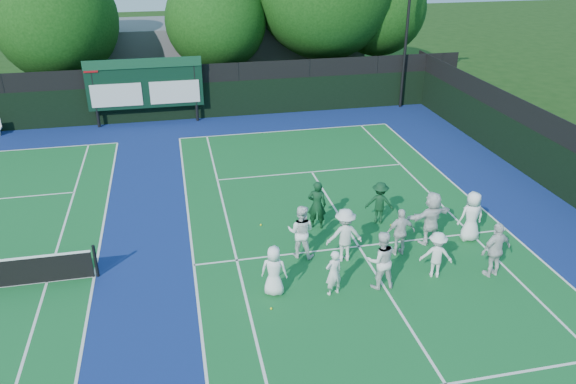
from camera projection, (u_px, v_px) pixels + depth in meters
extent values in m
plane|color=black|center=(369.00, 263.00, 17.94)|extent=(120.00, 120.00, 0.00)
cube|color=navy|center=(177.00, 267.00, 17.69)|extent=(34.00, 32.00, 0.01)
cube|color=#135C28|center=(359.00, 246.00, 18.82)|extent=(10.97, 23.77, 0.00)
cube|color=silver|center=(286.00, 131.00, 29.30)|extent=(10.97, 0.08, 0.00)
cube|color=silver|center=(194.00, 265.00, 17.78)|extent=(0.08, 23.77, 0.00)
cube|color=silver|center=(506.00, 230.00, 19.85)|extent=(0.08, 23.77, 0.00)
cube|color=silver|center=(237.00, 260.00, 18.04)|extent=(0.08, 23.77, 0.00)
cube|color=silver|center=(471.00, 234.00, 19.59)|extent=(0.08, 23.77, 0.00)
cube|color=silver|center=(312.00, 172.00, 24.46)|extent=(8.23, 0.08, 0.00)
cube|color=silver|center=(359.00, 246.00, 18.82)|extent=(0.08, 12.80, 0.00)
cube|color=silver|center=(94.00, 276.00, 17.21)|extent=(0.08, 23.77, 0.00)
cube|color=silver|center=(47.00, 282.00, 16.96)|extent=(0.08, 23.77, 0.00)
cube|color=black|center=(166.00, 103.00, 30.49)|extent=(34.00, 0.08, 2.00)
cube|color=black|center=(164.00, 75.00, 29.84)|extent=(34.00, 0.05, 1.00)
cylinder|color=black|center=(95.00, 95.00, 29.14)|extent=(0.16, 0.16, 3.50)
cylinder|color=black|center=(195.00, 89.00, 30.12)|extent=(0.16, 0.16, 3.50)
cube|color=black|center=(145.00, 84.00, 29.43)|extent=(6.00, 0.15, 2.60)
cube|color=#124228|center=(143.00, 63.00, 28.87)|extent=(6.00, 0.05, 0.50)
cube|color=silver|center=(117.00, 95.00, 29.28)|extent=(2.60, 0.04, 1.20)
cube|color=silver|center=(175.00, 92.00, 29.84)|extent=(2.60, 0.04, 1.20)
cube|color=#A50D14|center=(90.00, 68.00, 28.42)|extent=(0.70, 0.04, 0.50)
cube|color=slate|center=(223.00, 51.00, 37.87)|extent=(18.00, 6.00, 4.00)
cylinder|color=black|center=(408.00, 20.00, 31.04)|extent=(0.16, 0.16, 10.00)
cylinder|color=black|center=(96.00, 261.00, 17.00)|extent=(0.10, 0.10, 1.10)
cylinder|color=#311A0D|center=(67.00, 87.00, 32.42)|extent=(0.44, 0.44, 2.52)
sphere|color=#0E380C|center=(56.00, 19.00, 30.79)|extent=(6.74, 6.74, 6.74)
sphere|color=#0E380C|center=(70.00, 31.00, 31.46)|extent=(4.72, 4.72, 4.72)
cylinder|color=#311A0D|center=(219.00, 79.00, 34.07)|extent=(0.44, 0.44, 2.51)
sphere|color=#0E380C|center=(216.00, 20.00, 32.58)|extent=(5.86, 5.86, 5.86)
sphere|color=#0E380C|center=(226.00, 30.00, 33.21)|extent=(4.10, 4.10, 4.10)
cylinder|color=#311A0D|center=(323.00, 68.00, 35.15)|extent=(0.44, 0.44, 3.26)
sphere|color=#0E380C|center=(333.00, 1.00, 33.82)|extent=(5.88, 5.88, 5.88)
cylinder|color=#311A0D|center=(375.00, 67.00, 35.84)|extent=(0.44, 0.44, 3.00)
sphere|color=#0E380C|center=(379.00, 7.00, 34.26)|extent=(5.79, 5.79, 5.79)
sphere|color=#0E380C|center=(385.00, 16.00, 34.89)|extent=(4.05, 4.05, 4.05)
sphere|color=yellow|center=(271.00, 309.00, 15.74)|extent=(0.07, 0.07, 0.07)
sphere|color=yellow|center=(391.00, 225.00, 20.10)|extent=(0.07, 0.07, 0.07)
sphere|color=yellow|center=(489.00, 256.00, 18.24)|extent=(0.07, 0.07, 0.07)
sphere|color=yellow|center=(261.00, 225.00, 20.12)|extent=(0.07, 0.07, 0.07)
sphere|color=yellow|center=(299.00, 210.00, 21.14)|extent=(0.07, 0.07, 0.07)
sphere|color=yellow|center=(383.00, 242.00, 19.06)|extent=(0.07, 0.07, 0.07)
imported|color=white|center=(274.00, 271.00, 16.12)|extent=(0.88, 0.72, 1.57)
imported|color=white|center=(334.00, 273.00, 16.11)|extent=(0.61, 0.48, 1.46)
imported|color=white|center=(381.00, 260.00, 16.37)|extent=(0.91, 0.71, 1.84)
imported|color=white|center=(436.00, 255.00, 16.95)|extent=(1.10, 0.84, 1.51)
imported|color=silver|center=(496.00, 250.00, 16.92)|extent=(1.13, 0.66, 1.81)
imported|color=white|center=(301.00, 232.00, 17.92)|extent=(1.09, 0.99, 1.81)
imported|color=silver|center=(345.00, 235.00, 17.72)|extent=(1.19, 0.71, 1.81)
imported|color=silver|center=(401.00, 232.00, 18.07)|extent=(0.96, 0.40, 1.64)
imported|color=white|center=(431.00, 218.00, 18.69)|extent=(1.82, 0.93, 1.87)
imported|color=white|center=(471.00, 216.00, 18.88)|extent=(0.88, 0.58, 1.78)
imported|color=#0E341B|center=(317.00, 205.00, 19.63)|extent=(0.75, 0.61, 1.80)
imported|color=#0E341B|center=(380.00, 203.00, 20.03)|extent=(1.16, 0.93, 1.58)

